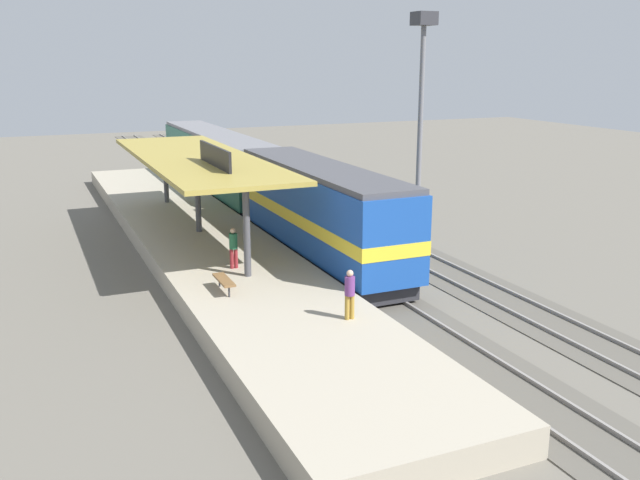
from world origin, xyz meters
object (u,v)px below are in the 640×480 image
at_px(person_waiting, 350,292).
at_px(platform_bench, 224,280).
at_px(passenger_carriage_single, 217,162).
at_px(person_walking, 233,246).
at_px(light_mast, 422,76).
at_px(locomotive, 320,212).

bearing_deg(person_waiting, platform_bench, 124.98).
distance_m(passenger_carriage_single, person_walking, 20.72).
height_order(light_mast, person_waiting, light_mast).
bearing_deg(light_mast, person_waiting, -128.77).
xyz_separation_m(platform_bench, person_waiting, (3.06, -4.37, 0.51)).
bearing_deg(passenger_carriage_single, locomotive, -90.00).
bearing_deg(locomotive, person_waiting, -107.65).
xyz_separation_m(passenger_carriage_single, person_waiting, (-2.94, -27.25, -0.46)).
height_order(locomotive, person_walking, locomotive).
bearing_deg(platform_bench, person_walking, 66.38).
relative_size(light_mast, person_walking, 6.84).
relative_size(person_waiting, person_walking, 1.00).
bearing_deg(passenger_carriage_single, platform_bench, -104.69).
relative_size(passenger_carriage_single, light_mast, 1.71).
xyz_separation_m(passenger_carriage_single, light_mast, (7.80, -13.87, 6.08)).
relative_size(locomotive, passenger_carriage_single, 0.72).
height_order(light_mast, person_walking, light_mast).
bearing_deg(light_mast, passenger_carriage_single, 119.35).
xyz_separation_m(locomotive, passenger_carriage_single, (0.00, 18.00, -0.10)).
relative_size(locomotive, person_walking, 8.44).
xyz_separation_m(platform_bench, person_walking, (1.20, 2.73, 0.51)).
bearing_deg(passenger_carriage_single, person_walking, -103.41).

